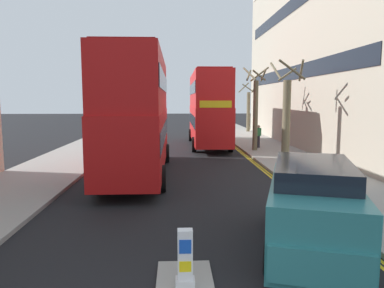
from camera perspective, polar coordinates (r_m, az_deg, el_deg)
sidewalk_right at (r=20.92m, az=16.02°, el=-2.95°), size 4.00×80.00×0.14m
sidewalk_left at (r=20.81m, az=-20.34°, el=-3.17°), size 4.00×80.00×0.14m
kerb_line_outer at (r=18.45m, az=11.79°, el=-4.34°), size 0.10×56.00×0.01m
kerb_line_inner at (r=18.41m, az=11.30°, el=-4.35°), size 0.10×56.00×0.01m
keep_left_bollard at (r=7.08m, az=-1.09°, el=-17.84°), size 0.36×0.28×1.11m
double_decker_bus_away at (r=17.39m, az=-8.51°, el=5.09°), size 2.81×10.81×5.64m
double_decker_bus_oncoming at (r=28.10m, az=2.58°, el=5.85°), size 2.85×10.82×5.64m
taxi_minivan at (r=9.01m, az=18.41°, el=-9.56°), size 3.23×5.15×2.12m
pedestrian_far at (r=26.58m, az=10.38°, el=1.27°), size 0.34×0.22×1.62m
street_tree_near at (r=39.94m, az=8.82°, el=5.39°), size 1.95×1.92×5.30m
street_tree_mid at (r=25.08m, az=9.91°, el=5.34°), size 1.82×1.82×5.65m
street_tree_distant at (r=20.35m, az=14.58°, el=4.10°), size 1.72×1.50×5.50m
townhouse_terrace_right at (r=30.95m, az=24.27°, el=13.21°), size 10.08×28.00×14.52m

